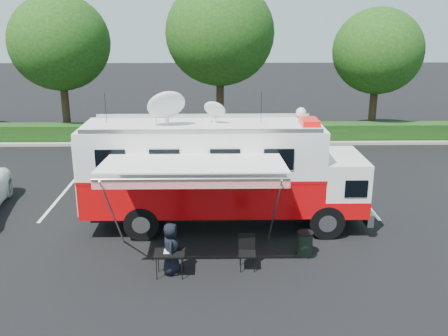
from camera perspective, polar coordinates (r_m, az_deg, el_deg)
The scene contains 9 objects.
ground_plane at distance 17.39m, azimuth 0.03°, elevation -6.48°, with size 120.00×120.00×0.00m, color black.
back_border at distance 28.93m, azimuth 1.87°, elevation 13.26°, with size 60.00×6.14×8.87m.
stall_lines at distance 20.17m, azimuth -1.55°, elevation -3.05°, with size 24.12×5.50×0.01m.
command_truck at distance 16.70m, azimuth -0.25°, elevation -0.39°, with size 9.42×2.59×4.52m.
awning at distance 13.86m, azimuth -3.59°, elevation 0.08°, with size 5.14×2.65×3.10m.
person at distance 14.44m, azimuth -5.96°, elevation -11.82°, with size 0.74×0.48×1.50m, color black.
folding_table at distance 14.00m, azimuth -6.24°, elevation -9.72°, with size 0.85×0.60×0.72m.
folding_chair at distance 14.41m, azimuth 2.64°, elevation -9.12°, with size 0.50×0.53×1.01m.
trash_bin at distance 15.37m, azimuth 9.23°, elevation -8.50°, with size 0.50×0.50×0.75m.
Camera 1 is at (-0.30, -15.92, 6.98)m, focal length 40.00 mm.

